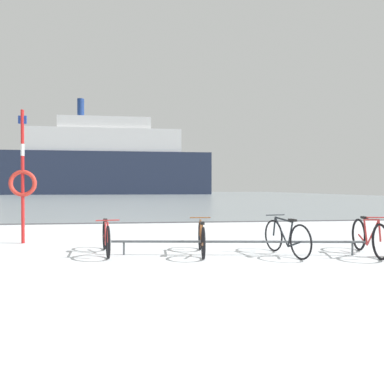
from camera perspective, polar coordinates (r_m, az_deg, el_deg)
The scene contains 8 objects.
ground at distance 58.06m, azimuth -5.21°, elevation -0.75°, with size 80.00×132.00×0.08m.
bike_rack at distance 7.40m, azimuth 7.45°, elevation -8.10°, with size 5.24×0.73×0.31m.
bicycle_0 at distance 7.68m, azimuth -13.82°, elevation -7.22°, with size 0.51×1.71×0.77m.
bicycle_1 at distance 7.44m, azimuth 1.56°, elevation -7.52°, with size 0.46×1.70×0.75m.
bicycle_2 at distance 7.58m, azimuth 15.07°, elevation -7.14°, with size 0.51×1.64×0.82m.
bicycle_3 at distance 8.23m, azimuth 26.86°, elevation -6.55°, with size 0.49×1.73×0.83m.
rescue_post at distance 9.80m, azimuth -25.86°, elevation 1.88°, with size 0.68×0.10×3.37m.
ferry_ship at distance 79.48m, azimuth -13.25°, elevation 4.67°, with size 43.56×8.46×20.80m.
Camera 1 is at (-1.50, -4.12, 1.40)m, focal length 32.74 mm.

